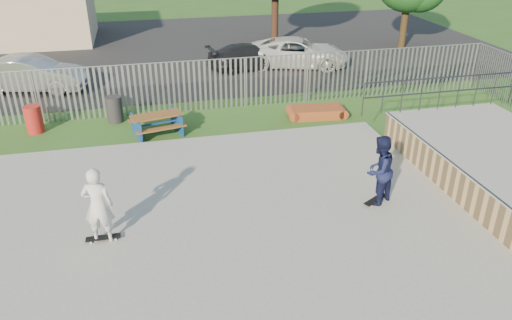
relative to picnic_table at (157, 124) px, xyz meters
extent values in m
plane|color=#345A1F|center=(0.00, -6.94, -0.37)|extent=(120.00, 120.00, 0.00)
cube|color=gray|center=(0.00, -6.94, -0.30)|extent=(15.00, 12.00, 0.15)
cube|color=tan|center=(9.50, -5.94, 0.15)|extent=(4.00, 7.00, 1.05)
cube|color=#9E9E99|center=(9.50, -5.94, 0.70)|extent=(4.05, 7.05, 0.04)
cylinder|color=#383A3F|center=(7.52, -5.94, 0.71)|extent=(0.06, 7.00, 0.06)
cube|color=brown|center=(0.00, 0.00, 0.33)|extent=(1.84, 1.04, 0.06)
cube|color=brown|center=(0.13, -0.56, 0.05)|extent=(1.75, 0.65, 0.05)
cube|color=brown|center=(-0.13, 0.56, 0.05)|extent=(1.75, 0.65, 0.05)
cube|color=navy|center=(0.00, 0.00, -0.02)|extent=(1.80, 1.66, 0.71)
cube|color=brown|center=(6.04, 0.30, -0.18)|extent=(1.98, 1.13, 0.38)
cylinder|color=#A91F1A|center=(-4.23, 1.15, 0.12)|extent=(0.59, 0.59, 0.98)
cylinder|color=#262628|center=(-1.46, 1.54, 0.12)|extent=(0.59, 0.59, 0.98)
cube|color=black|center=(0.00, 12.06, -0.36)|extent=(40.00, 18.00, 0.02)
imported|color=silver|center=(-5.02, 5.94, 0.40)|extent=(4.83, 2.58, 1.51)
imported|color=black|center=(4.93, 7.18, 0.26)|extent=(4.41, 2.22, 1.23)
imported|color=silver|center=(7.37, 7.08, 0.35)|extent=(5.56, 3.76, 1.42)
cube|color=#C7B499|center=(-8.00, 16.06, 1.13)|extent=(10.00, 6.00, 3.00)
cylinder|color=#3B2217|center=(7.51, 12.14, 1.74)|extent=(0.40, 0.40, 4.22)
cylinder|color=#3C2D18|center=(14.32, 9.36, 1.28)|extent=(0.40, 0.40, 3.31)
cube|color=black|center=(5.41, -6.23, -0.16)|extent=(0.79, 0.58, 0.02)
cube|color=black|center=(-1.58, -6.39, -0.16)|extent=(0.80, 0.20, 0.02)
imported|color=#12173A|center=(5.41, -6.23, 0.73)|extent=(1.16, 1.09, 1.90)
imported|color=silver|center=(-1.58, -6.39, 0.73)|extent=(0.76, 0.57, 1.90)
camera|label=1|loc=(-0.25, -16.62, 6.73)|focal=35.00mm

